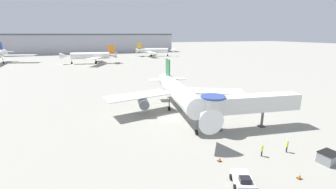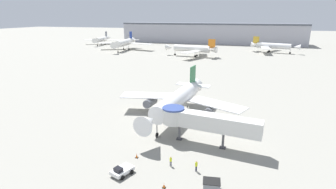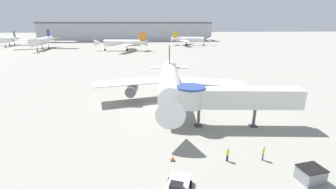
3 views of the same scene
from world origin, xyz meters
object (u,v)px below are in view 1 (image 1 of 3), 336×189
Objects in this scene: jet_bridge at (244,104)px; service_container_gray at (328,158)px; main_airplane at (179,93)px; traffic_cone_near_nose at (220,159)px; background_jet_gold_tail at (153,50)px; ground_crew_marshaller at (262,150)px; ground_crew_wing_walker at (287,146)px; background_jet_orange_tail at (92,56)px; pushback_tug_white at (243,180)px; traffic_cone_apron_front at (300,176)px.

jet_bridge is 6.99× the size of service_container_gray.
main_airplane is 38.21× the size of traffic_cone_near_nose.
ground_crew_marshaller is at bearing -174.43° from background_jet_gold_tail.
ground_crew_wing_walker is 115.03m from background_jet_orange_tail.
background_jet_gold_tail reaches higher than traffic_cone_near_nose.
traffic_cone_near_nose is at bearing -176.84° from background_jet_gold_tail.
pushback_tug_white is 4.81× the size of traffic_cone_apron_front.
background_jet_gold_tail is (30.26, 147.36, 3.59)m from pushback_tug_white.
pushback_tug_white is 5.02m from traffic_cone_near_nose.
traffic_cone_near_nose is 1.02× the size of traffic_cone_apron_front.
traffic_cone_near_nose is at bearing 108.81° from pushback_tug_white.
ground_crew_marshaller is at bearing 55.14° from pushback_tug_white.
pushback_tug_white is 13.19m from service_container_gray.
ground_crew_wing_walker is (8.34, -20.11, -3.27)m from main_airplane.
main_airplane reaches higher than ground_crew_marshaller.
service_container_gray is 0.08× the size of background_jet_gold_tail.
traffic_cone_near_nose is at bearing 147.10° from ground_crew_marshaller.
background_jet_gold_tail is (17.07, 147.16, 3.49)m from service_container_gray.
pushback_tug_white is 1.46× the size of service_container_gray.
traffic_cone_apron_front is (-6.26, -1.35, -0.36)m from service_container_gray.
background_jet_orange_tail is at bearing 117.63° from pushback_tug_white.
main_airplane is 39.02× the size of traffic_cone_apron_front.
main_airplane is 0.99× the size of background_jet_gold_tail.
ground_crew_marshaller is 4.09m from ground_crew_wing_walker.
ground_crew_wing_walker reaches higher than traffic_cone_apron_front.
service_container_gray is 148.19m from background_jet_gold_tail.
ground_crew_wing_walker reaches higher than pushback_tug_white.
jet_bridge is 4.78× the size of pushback_tug_white.
ground_crew_wing_walker is at bearing -77.81° from jet_bridge.
main_airplane reaches higher than background_jet_gold_tail.
ground_crew_wing_walker is at bearing 56.56° from traffic_cone_apron_front.
pushback_tug_white is at bearing -88.58° from main_airplane.
background_jet_gold_tail is (23.99, 143.07, 3.27)m from ground_crew_marshaller.
background_jet_orange_tail is (-24.32, 112.37, 3.44)m from ground_crew_wing_walker.
pushback_tug_white is (-9.55, -13.09, -3.91)m from jet_bridge.
main_airplane is at bearing 115.02° from service_container_gray.
traffic_cone_apron_front is at bearing 17.06° from background_jet_orange_tail.
background_jet_orange_tail reaches higher than ground_crew_wing_walker.
jet_bridge is 10.06m from ground_crew_marshaller.
background_jet_gold_tail reaches higher than jet_bridge.
main_airplane is at bearing -177.82° from background_jet_gold_tail.
ground_crew_wing_walker is at bearing -172.81° from background_jet_gold_tail.
service_container_gray reaches higher than pushback_tug_white.
jet_bridge is at bearing 79.56° from traffic_cone_apron_front.
background_jet_orange_tail reaches higher than background_jet_gold_tail.
background_jet_orange_tail is at bearing 106.03° from main_airplane.
main_airplane reaches higher than jet_bridge.
service_container_gray is at bearing -56.71° from ground_crew_marshaller.
background_jet_gold_tail is at bearing 99.19° from pushback_tug_white.
traffic_cone_apron_front is at bearing 11.29° from pushback_tug_white.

